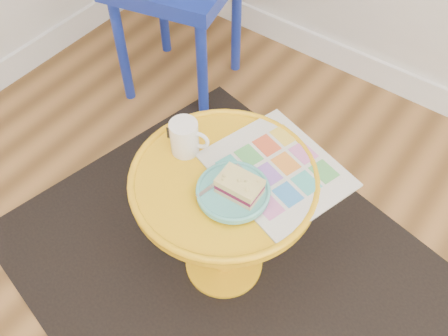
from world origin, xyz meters
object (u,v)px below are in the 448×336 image
Objects in this scene: side_table at (224,207)px; plate at (233,192)px; newspaper at (277,170)px; mug at (185,137)px.

plate is at bearing -32.07° from side_table.
mug is (-0.23, -0.09, 0.05)m from newspaper.
side_table is 0.19m from newspaper.
newspaper is 3.16× the size of mug.
side_table is 1.46× the size of newspaper.
newspaper is at bearing 46.88° from side_table.
newspaper is (0.09, 0.10, 0.13)m from side_table.
mug is at bearing 165.85° from plate.
newspaper is 0.25m from mug.
mug is (-0.14, 0.01, 0.18)m from side_table.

